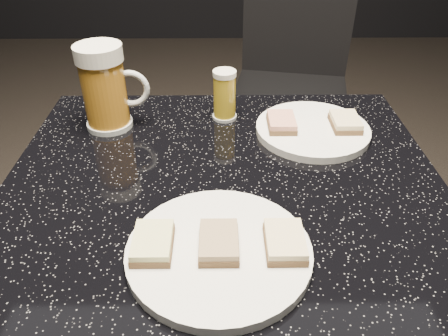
% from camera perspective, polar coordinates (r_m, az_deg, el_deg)
% --- Properties ---
extents(plate_large, '(0.24, 0.24, 0.01)m').
position_cam_1_polar(plate_large, '(0.57, -0.67, -10.85)').
color(plate_large, white).
rests_on(plate_large, table).
extents(plate_small, '(0.21, 0.21, 0.01)m').
position_cam_1_polar(plate_small, '(0.83, 11.48, 4.91)').
color(plate_small, white).
rests_on(plate_small, table).
extents(table, '(0.70, 0.70, 0.75)m').
position_cam_1_polar(table, '(0.84, 0.00, -16.64)').
color(table, black).
rests_on(table, floor).
extents(beer_mug, '(0.13, 0.09, 0.16)m').
position_cam_1_polar(beer_mug, '(0.84, -15.24, 10.13)').
color(beer_mug, silver).
rests_on(beer_mug, table).
extents(beer_tumbler, '(0.05, 0.05, 0.10)m').
position_cam_1_polar(beer_tumbler, '(0.85, 0.07, 9.48)').
color(beer_tumbler, silver).
rests_on(beer_tumbler, table).
extents(chair, '(0.48, 0.48, 0.88)m').
position_cam_1_polar(chair, '(1.72, 8.85, 11.77)').
color(chair, black).
rests_on(chair, floor).
extents(canapes_on_plate_large, '(0.22, 0.07, 0.02)m').
position_cam_1_polar(canapes_on_plate_large, '(0.56, -0.68, -9.67)').
color(canapes_on_plate_large, '#4C3521').
rests_on(canapes_on_plate_large, plate_large).
extents(canapes_on_plate_small, '(0.17, 0.07, 0.02)m').
position_cam_1_polar(canapes_on_plate_small, '(0.82, 11.61, 5.89)').
color(canapes_on_plate_small, '#4C3521').
rests_on(canapes_on_plate_small, plate_small).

